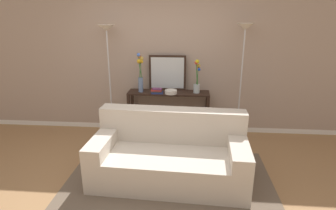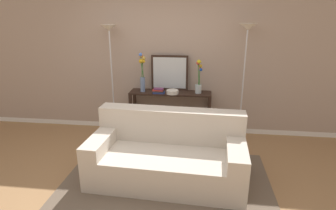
# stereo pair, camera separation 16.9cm
# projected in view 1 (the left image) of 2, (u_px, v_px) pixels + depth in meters

# --- Properties ---
(ground_plane) EXTENTS (16.00, 16.00, 0.02)m
(ground_plane) POSITION_uv_depth(u_px,v_px,m) (140.00, 188.00, 3.55)
(ground_plane) COLOR #9E754C
(back_wall) EXTENTS (12.00, 0.15, 2.87)m
(back_wall) POSITION_uv_depth(u_px,v_px,m) (157.00, 53.00, 4.95)
(back_wall) COLOR white
(back_wall) RESTS_ON ground
(area_rug) EXTENTS (2.69, 1.84, 0.01)m
(area_rug) POSITION_uv_depth(u_px,v_px,m) (169.00, 184.00, 3.62)
(area_rug) COLOR brown
(area_rug) RESTS_ON ground
(couch) EXTENTS (2.01, 1.03, 0.88)m
(couch) POSITION_uv_depth(u_px,v_px,m) (170.00, 157.00, 3.68)
(couch) COLOR beige
(couch) RESTS_ON ground
(console_table) EXTENTS (1.41, 0.35, 0.80)m
(console_table) POSITION_uv_depth(u_px,v_px,m) (169.00, 105.00, 4.92)
(console_table) COLOR black
(console_table) RESTS_ON ground
(floor_lamp_left) EXTENTS (0.28, 0.28, 1.93)m
(floor_lamp_left) POSITION_uv_depth(u_px,v_px,m) (108.00, 50.00, 4.66)
(floor_lamp_left) COLOR silver
(floor_lamp_left) RESTS_ON ground
(floor_lamp_right) EXTENTS (0.28, 0.28, 1.96)m
(floor_lamp_right) POSITION_uv_depth(u_px,v_px,m) (244.00, 50.00, 4.48)
(floor_lamp_right) COLOR silver
(floor_lamp_right) RESTS_ON ground
(wall_mirror) EXTENTS (0.64, 0.02, 0.61)m
(wall_mirror) POSITION_uv_depth(u_px,v_px,m) (167.00, 73.00, 4.89)
(wall_mirror) COLOR black
(wall_mirror) RESTS_ON console_table
(vase_tall_flowers) EXTENTS (0.11, 0.13, 0.67)m
(vase_tall_flowers) POSITION_uv_depth(u_px,v_px,m) (140.00, 73.00, 4.75)
(vase_tall_flowers) COLOR #6B84AD
(vase_tall_flowers) RESTS_ON console_table
(vase_short_flowers) EXTENTS (0.11, 0.13, 0.58)m
(vase_short_flowers) POSITION_uv_depth(u_px,v_px,m) (197.00, 80.00, 4.72)
(vase_short_flowers) COLOR silver
(vase_short_flowers) RESTS_ON console_table
(fruit_bowl) EXTENTS (0.21, 0.21, 0.07)m
(fruit_bowl) POSITION_uv_depth(u_px,v_px,m) (171.00, 92.00, 4.73)
(fruit_bowl) COLOR silver
(fruit_bowl) RESTS_ON console_table
(book_stack) EXTENTS (0.21, 0.13, 0.09)m
(book_stack) POSITION_uv_depth(u_px,v_px,m) (157.00, 91.00, 4.75)
(book_stack) COLOR navy
(book_stack) RESTS_ON console_table
(book_row_under_console) EXTENTS (0.42, 0.18, 0.12)m
(book_row_under_console) POSITION_uv_depth(u_px,v_px,m) (148.00, 131.00, 5.11)
(book_row_under_console) COLOR #BC3328
(book_row_under_console) RESTS_ON ground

